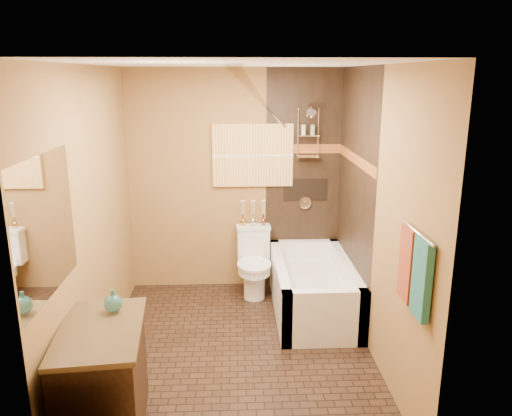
{
  "coord_description": "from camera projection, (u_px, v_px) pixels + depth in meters",
  "views": [
    {
      "loc": [
        -0.01,
        -4.04,
        2.42
      ],
      "look_at": [
        0.19,
        0.4,
        1.23
      ],
      "focal_mm": 35.0,
      "sensor_mm": 36.0,
      "label": 1
    }
  ],
  "objects": [
    {
      "name": "floor",
      "position": [
        237.0,
        350.0,
        4.52
      ],
      "size": [
        3.0,
        3.0,
        0.0
      ],
      "primitive_type": "plane",
      "color": "black",
      "rests_on": "ground"
    },
    {
      "name": "toilet",
      "position": [
        254.0,
        262.0,
        5.61
      ],
      "size": [
        0.4,
        0.58,
        0.76
      ],
      "rotation": [
        0.0,
        0.0,
        0.07
      ],
      "color": "white",
      "rests_on": "floor"
    },
    {
      "name": "bud_vases",
      "position": [
        253.0,
        212.0,
        5.63
      ],
      "size": [
        0.29,
        0.06,
        0.29
      ],
      "color": "#BE8F3B",
      "rests_on": "toilet"
    },
    {
      "name": "wall_back",
      "position": [
        235.0,
        181.0,
        5.64
      ],
      "size": [
        2.4,
        0.02,
        2.5
      ],
      "primitive_type": "cube",
      "color": "olive",
      "rests_on": "floor"
    },
    {
      "name": "ceiling",
      "position": [
        234.0,
        64.0,
        3.87
      ],
      "size": [
        3.0,
        3.0,
        0.0
      ],
      "primitive_type": "plane",
      "color": "silver",
      "rests_on": "wall_back"
    },
    {
      "name": "towel_teal",
      "position": [
        422.0,
        279.0,
        3.13
      ],
      "size": [
        0.05,
        0.22,
        0.52
      ],
      "primitive_type": "cube",
      "color": "#1C5E57",
      "rests_on": "towel_bar"
    },
    {
      "name": "shower_fixtures",
      "position": [
        308.0,
        146.0,
        5.45
      ],
      "size": [
        0.24,
        0.33,
        1.16
      ],
      "color": "silver",
      "rests_on": "floor"
    },
    {
      "name": "alcove_tile_right",
      "position": [
        354.0,
        196.0,
        4.97
      ],
      "size": [
        0.01,
        1.5,
        2.5
      ],
      "primitive_type": "cube",
      "color": "black",
      "rests_on": "wall_right"
    },
    {
      "name": "alcove_tile_back",
      "position": [
        303.0,
        181.0,
        5.67
      ],
      "size": [
        0.85,
        0.01,
        2.5
      ],
      "primitive_type": "cube",
      "color": "black",
      "rests_on": "wall_back"
    },
    {
      "name": "mosaic_band_right",
      "position": [
        355.0,
        159.0,
        4.88
      ],
      "size": [
        0.01,
        1.5,
        0.1
      ],
      "primitive_type": "cube",
      "color": "brown",
      "rests_on": "alcove_tile_right"
    },
    {
      "name": "wall_front",
      "position": [
        237.0,
        294.0,
        2.75
      ],
      "size": [
        2.4,
        0.02,
        2.5
      ],
      "primitive_type": "cube",
      "color": "olive",
      "rests_on": "floor"
    },
    {
      "name": "wall_left",
      "position": [
        92.0,
        220.0,
        4.15
      ],
      "size": [
        0.02,
        3.0,
        2.5
      ],
      "primitive_type": "cube",
      "color": "olive",
      "rests_on": "floor"
    },
    {
      "name": "vanity",
      "position": [
        103.0,
        380.0,
        3.41
      ],
      "size": [
        0.63,
        0.94,
        0.79
      ],
      "rotation": [
        0.0,
        0.0,
        0.1
      ],
      "color": "black",
      "rests_on": "floor"
    },
    {
      "name": "towel_bar",
      "position": [
        416.0,
        232.0,
        3.18
      ],
      "size": [
        0.02,
        0.55,
        0.02
      ],
      "primitive_type": "cylinder",
      "rotation": [
        1.57,
        0.0,
        0.0
      ],
      "color": "silver",
      "rests_on": "wall_right"
    },
    {
      "name": "bathtub",
      "position": [
        313.0,
        292.0,
        5.22
      ],
      "size": [
        0.8,
        1.5,
        0.55
      ],
      "color": "white",
      "rests_on": "floor"
    },
    {
      "name": "alcove_niche",
      "position": [
        305.0,
        190.0,
        5.69
      ],
      "size": [
        0.5,
        0.01,
        0.25
      ],
      "primitive_type": "cube",
      "color": "black",
      "rests_on": "alcove_tile_back"
    },
    {
      "name": "vanity_mirror",
      "position": [
        46.0,
        227.0,
        3.12
      ],
      "size": [
        0.01,
        1.0,
        0.9
      ],
      "primitive_type": "cube",
      "color": "white",
      "rests_on": "wall_left"
    },
    {
      "name": "curtain_rod",
      "position": [
        277.0,
        118.0,
        4.74
      ],
      "size": [
        0.03,
        1.55,
        0.03
      ],
      "primitive_type": "cylinder",
      "rotation": [
        1.57,
        0.0,
        0.0
      ],
      "color": "silver",
      "rests_on": "wall_back"
    },
    {
      "name": "teal_bottle",
      "position": [
        113.0,
        301.0,
        3.52
      ],
      "size": [
        0.13,
        0.13,
        0.2
      ],
      "primitive_type": null,
      "rotation": [
        0.0,
        0.0,
        0.02
      ],
      "color": "#226864",
      "rests_on": "vanity"
    },
    {
      "name": "towel_rust",
      "position": [
        408.0,
        264.0,
        3.38
      ],
      "size": [
        0.05,
        0.22,
        0.52
      ],
      "primitive_type": "cube",
      "color": "maroon",
      "rests_on": "towel_bar"
    },
    {
      "name": "sunset_painting",
      "position": [
        253.0,
        155.0,
        5.55
      ],
      "size": [
        0.9,
        0.04,
        0.7
      ],
      "primitive_type": "cube",
      "color": "gold",
      "rests_on": "wall_back"
    },
    {
      "name": "wall_right",
      "position": [
        377.0,
        216.0,
        4.25
      ],
      "size": [
        0.02,
        3.0,
        2.5
      ],
      "primitive_type": "cube",
      "color": "olive",
      "rests_on": "floor"
    },
    {
      "name": "mosaic_band_back",
      "position": [
        304.0,
        149.0,
        5.56
      ],
      "size": [
        0.85,
        0.01,
        0.1
      ],
      "primitive_type": "cube",
      "color": "brown",
      "rests_on": "alcove_tile_back"
    }
  ]
}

